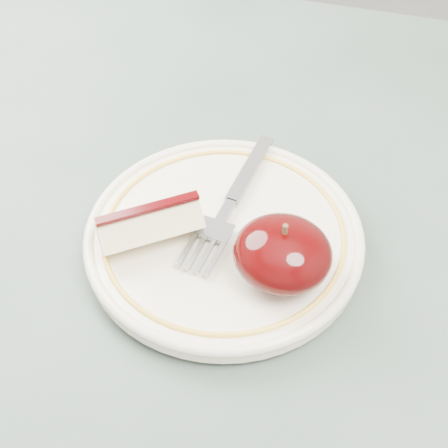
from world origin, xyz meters
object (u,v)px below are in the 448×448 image
(table, at_px, (158,331))
(plate, at_px, (224,236))
(fork, at_px, (231,202))
(apple_half, at_px, (282,253))

(table, relative_size, plate, 4.03)
(fork, bearing_deg, apple_half, -128.99)
(plate, bearing_deg, fork, 94.53)
(table, distance_m, plate, 0.12)
(table, relative_size, apple_half, 12.31)
(apple_half, xyz_separation_m, fork, (-0.05, 0.06, -0.02))
(plate, bearing_deg, table, -140.39)
(table, xyz_separation_m, fork, (0.05, 0.07, 0.11))
(table, distance_m, fork, 0.14)
(table, height_order, plate, plate)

